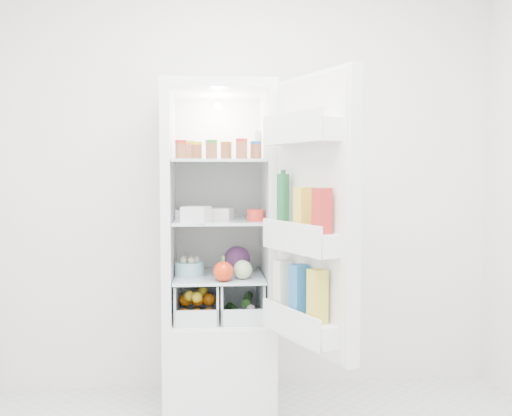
{
  "coord_description": "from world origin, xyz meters",
  "views": [
    {
      "loc": [
        -0.25,
        -1.98,
        1.31
      ],
      "look_at": [
        -0.01,
        0.95,
        1.13
      ],
      "focal_mm": 40.0,
      "sensor_mm": 36.0,
      "label": 1
    }
  ],
  "objects": [
    {
      "name": "fridge_door",
      "position": [
        0.22,
        0.63,
        1.09
      ],
      "size": [
        0.37,
        0.58,
        1.3
      ],
      "rotation": [
        0.0,
        0.0,
        1.98
      ],
      "color": "white",
      "rests_on": "refrigerator"
    },
    {
      "name": "mushroom_bowl",
      "position": [
        -0.36,
        1.17,
        0.78
      ],
      "size": [
        0.17,
        0.17,
        0.07
      ],
      "primitive_type": "cylinder",
      "rotation": [
        0.0,
        0.0,
        0.05
      ],
      "color": "#9AD3E6",
      "rests_on": "shelf_low"
    },
    {
      "name": "foil_tray",
      "position": [
        -0.36,
        1.36,
        1.08
      ],
      "size": [
        0.19,
        0.14,
        0.04
      ],
      "primitive_type": "cube",
      "rotation": [
        0.0,
        0.0,
        0.04
      ],
      "color": "silver",
      "rests_on": "shelf_mid"
    },
    {
      "name": "shelf_mid",
      "position": [
        -0.2,
        1.19,
        1.05
      ],
      "size": [
        0.49,
        0.53,
        0.02
      ],
      "primitive_type": "cube",
      "color": "silver",
      "rests_on": "refrigerator"
    },
    {
      "name": "tub_cream",
      "position": [
        -0.18,
        1.16,
        1.09
      ],
      "size": [
        0.14,
        0.14,
        0.06
      ],
      "primitive_type": "cube",
      "rotation": [
        0.0,
        0.0,
        -0.31
      ],
      "color": "white",
      "rests_on": "shelf_mid"
    },
    {
      "name": "room_walls",
      "position": [
        0.0,
        0.0,
        1.59
      ],
      "size": [
        3.02,
        3.02,
        2.61
      ],
      "color": "white",
      "rests_on": "ground"
    },
    {
      "name": "crisper_left",
      "position": [
        -0.32,
        1.19,
        0.61
      ],
      "size": [
        0.23,
        0.46,
        0.22
      ],
      "primitive_type": null,
      "color": "silver",
      "rests_on": "refrigerator"
    },
    {
      "name": "tin_red",
      "position": [
        -0.01,
        1.06,
        1.09
      ],
      "size": [
        0.11,
        0.11,
        0.06
      ],
      "primitive_type": "cylinder",
      "rotation": [
        0.0,
        0.0,
        -0.18
      ],
      "color": "red",
      "rests_on": "shelf_mid"
    },
    {
      "name": "veg_pile",
      "position": [
        -0.07,
        1.18,
        0.56
      ],
      "size": [
        0.16,
        0.3,
        0.1
      ],
      "color": "#20501A",
      "rests_on": "refrigerator"
    },
    {
      "name": "squeeze_bottle",
      "position": [
        0.01,
        1.17,
        1.47
      ],
      "size": [
        0.05,
        0.05,
        0.16
      ],
      "primitive_type": "cylinder",
      "rotation": [
        0.0,
        0.0,
        0.11
      ],
      "color": "white",
      "rests_on": "shelf_top"
    },
    {
      "name": "shelf_low",
      "position": [
        -0.2,
        1.19,
        0.74
      ],
      "size": [
        0.49,
        0.53,
        0.01
      ],
      "primitive_type": "cube",
      "color": "silver",
      "rests_on": "refrigerator"
    },
    {
      "name": "refrigerator",
      "position": [
        -0.2,
        1.25,
        0.67
      ],
      "size": [
        0.6,
        0.6,
        1.8
      ],
      "color": "white",
      "rests_on": "ground"
    },
    {
      "name": "crisper_right",
      "position": [
        -0.08,
        1.19,
        0.61
      ],
      "size": [
        0.23,
        0.46,
        0.22
      ],
      "primitive_type": null,
      "color": "silver",
      "rests_on": "refrigerator"
    },
    {
      "name": "red_cabbage",
      "position": [
        -0.1,
        1.26,
        0.82
      ],
      "size": [
        0.15,
        0.15,
        0.15
      ],
      "primitive_type": "sphere",
      "color": "#5A1F56",
      "rests_on": "shelf_low"
    },
    {
      "name": "citrus_pile",
      "position": [
        -0.32,
        1.13,
        0.59
      ],
      "size": [
        0.2,
        0.24,
        0.16
      ],
      "color": "orange",
      "rests_on": "refrigerator"
    },
    {
      "name": "salad_bag",
      "position": [
        -0.08,
        1.03,
        0.8
      ],
      "size": [
        0.1,
        0.1,
        0.1
      ],
      "primitive_type": "sphere",
      "color": "#AFC896",
      "rests_on": "shelf_low"
    },
    {
      "name": "shelf_top",
      "position": [
        -0.2,
        1.19,
        1.38
      ],
      "size": [
        0.49,
        0.53,
        0.02
      ],
      "primitive_type": "cube",
      "color": "silver",
      "rests_on": "refrigerator"
    },
    {
      "name": "tub_white",
      "position": [
        -0.32,
        0.99,
        1.1
      ],
      "size": [
        0.16,
        0.16,
        0.08
      ],
      "primitive_type": "cube",
      "rotation": [
        0.0,
        0.0,
        -0.3
      ],
      "color": "silver",
      "rests_on": "shelf_mid"
    },
    {
      "name": "condiment_jars",
      "position": [
        -0.22,
        1.1,
        1.43
      ],
      "size": [
        0.46,
        0.32,
        0.08
      ],
      "color": "#B21919",
      "rests_on": "shelf_top"
    },
    {
      "name": "bell_pepper",
      "position": [
        -0.18,
        0.97,
        0.8
      ],
      "size": [
        0.11,
        0.11,
        0.11
      ],
      "primitive_type": "sphere",
      "color": "red",
      "rests_on": "shelf_low"
    }
  ]
}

